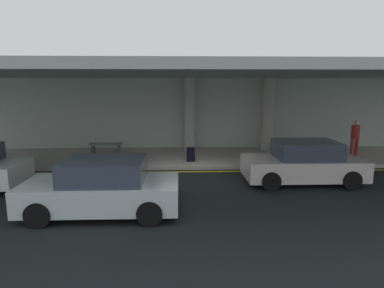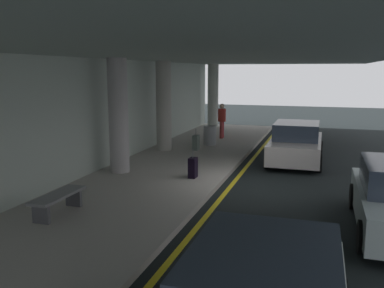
% 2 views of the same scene
% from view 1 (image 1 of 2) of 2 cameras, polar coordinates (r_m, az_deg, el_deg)
% --- Properties ---
extents(ground_plane, '(60.00, 60.00, 0.00)m').
position_cam_1_polar(ground_plane, '(12.40, 0.17, -5.76)').
color(ground_plane, black).
extents(sidewalk, '(26.00, 4.20, 0.15)m').
position_cam_1_polar(sidewalk, '(15.38, -0.28, -2.33)').
color(sidewalk, '#AFA8A0').
rests_on(sidewalk, ground).
extents(lane_stripe_yellow, '(26.00, 0.14, 0.01)m').
position_cam_1_polar(lane_stripe_yellow, '(13.08, 0.05, -4.89)').
color(lane_stripe_yellow, yellow).
rests_on(lane_stripe_yellow, ground).
extents(support_column_far_left, '(0.63, 0.63, 3.65)m').
position_cam_1_polar(support_column_far_left, '(16.41, -0.43, 5.18)').
color(support_column_far_left, '#A8A1A4').
rests_on(support_column_far_left, sidewalk).
extents(support_column_left_mid, '(0.63, 0.63, 3.65)m').
position_cam_1_polar(support_column_left_mid, '(17.00, 13.23, 5.08)').
color(support_column_left_mid, '#A8A49C').
rests_on(support_column_left_mid, sidewalk).
extents(ceiling_overhang, '(28.00, 13.20, 0.30)m').
position_cam_1_polar(ceiling_overhang, '(14.53, -0.23, 12.33)').
color(ceiling_overhang, '#8F9D97').
rests_on(ceiling_overhang, support_column_far_left).
extents(terminal_back_wall, '(26.00, 0.30, 3.80)m').
position_cam_1_polar(terminal_back_wall, '(17.33, -0.52, 5.19)').
color(terminal_back_wall, '#ADBAB0').
rests_on(terminal_back_wall, ground).
extents(car_silver, '(4.10, 1.92, 1.50)m').
position_cam_1_polar(car_silver, '(12.13, 19.02, -3.20)').
color(car_silver, beige).
rests_on(car_silver, ground).
extents(car_silver_no2, '(4.10, 1.92, 1.50)m').
position_cam_1_polar(car_silver_no2, '(9.06, -15.47, -7.47)').
color(car_silver_no2, '#B0C4C5').
rests_on(car_silver_no2, ground).
extents(traveler_with_luggage, '(0.38, 0.38, 1.68)m').
position_cam_1_polar(traveler_with_luggage, '(17.07, 26.79, 1.36)').
color(traveler_with_luggage, maroon).
rests_on(traveler_with_luggage, sidewalk).
extents(suitcase_upright_primary, '(0.36, 0.22, 0.90)m').
position_cam_1_polar(suitcase_upright_primary, '(16.10, 15.43, -0.73)').
color(suitcase_upright_primary, '#515F57').
rests_on(suitcase_upright_primary, sidewalk).
extents(suitcase_upright_secondary, '(0.36, 0.22, 0.90)m').
position_cam_1_polar(suitcase_upright_secondary, '(14.15, -0.23, -1.83)').
color(suitcase_upright_secondary, black).
rests_on(suitcase_upright_secondary, sidewalk).
extents(bench_metal, '(1.60, 0.50, 0.48)m').
position_cam_1_polar(bench_metal, '(16.46, -14.92, -0.33)').
color(bench_metal, slate).
rests_on(bench_metal, sidewalk).
extents(trash_bin_steel, '(0.56, 0.56, 0.85)m').
position_cam_1_polar(trash_bin_steel, '(16.35, 20.40, -0.43)').
color(trash_bin_steel, gray).
rests_on(trash_bin_steel, sidewalk).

